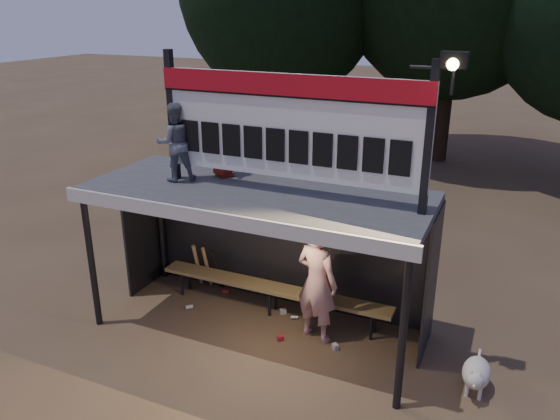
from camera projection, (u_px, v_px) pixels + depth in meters
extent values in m
plane|color=#4F3A27|center=(258.00, 329.00, 8.63)|extent=(80.00, 80.00, 0.00)
imported|color=silver|center=(317.00, 282.00, 8.09)|extent=(0.78, 0.62, 1.89)
imported|color=slate|center=(175.00, 142.00, 8.02)|extent=(0.72, 0.71, 1.17)
imported|color=maroon|center=(222.00, 142.00, 8.28)|extent=(0.60, 0.60, 1.05)
cube|color=#424245|center=(256.00, 194.00, 7.83)|extent=(5.00, 2.00, 0.12)
cube|color=silver|center=(221.00, 220.00, 6.97)|extent=(5.10, 0.06, 0.20)
cylinder|color=black|center=(91.00, 262.00, 8.38)|extent=(0.10, 0.10, 2.20)
cylinder|color=black|center=(403.00, 333.00, 6.56)|extent=(0.10, 0.10, 2.20)
cylinder|color=black|center=(161.00, 222.00, 9.92)|extent=(0.10, 0.10, 2.20)
cylinder|color=black|center=(429.00, 271.00, 8.10)|extent=(0.10, 0.10, 2.20)
cube|color=black|center=(284.00, 242.00, 9.10)|extent=(5.00, 0.04, 2.20)
cube|color=black|center=(143.00, 229.00, 9.62)|extent=(0.04, 1.00, 2.20)
cube|color=black|center=(431.00, 284.00, 7.72)|extent=(0.04, 1.00, 2.20)
cylinder|color=black|center=(284.00, 182.00, 8.73)|extent=(5.00, 0.06, 0.06)
cube|color=black|center=(172.00, 116.00, 7.99)|extent=(0.10, 0.10, 1.90)
cube|color=black|center=(429.00, 140.00, 6.58)|extent=(0.10, 0.10, 1.90)
cube|color=white|center=(288.00, 127.00, 7.29)|extent=(3.80, 0.08, 1.40)
cube|color=red|center=(287.00, 85.00, 7.05)|extent=(3.80, 0.04, 0.28)
cube|color=black|center=(287.00, 97.00, 7.10)|extent=(3.80, 0.02, 0.03)
cube|color=black|center=(190.00, 136.00, 7.91)|extent=(0.27, 0.03, 0.45)
cube|color=black|center=(210.00, 138.00, 7.78)|extent=(0.27, 0.03, 0.45)
cube|color=black|center=(231.00, 140.00, 7.66)|extent=(0.27, 0.03, 0.45)
cube|color=black|center=(253.00, 142.00, 7.53)|extent=(0.27, 0.03, 0.45)
cube|color=black|center=(275.00, 145.00, 7.40)|extent=(0.27, 0.03, 0.45)
cube|color=black|center=(298.00, 147.00, 7.27)|extent=(0.27, 0.03, 0.45)
cube|color=black|center=(322.00, 150.00, 7.14)|extent=(0.27, 0.03, 0.45)
cube|color=black|center=(347.00, 153.00, 7.01)|extent=(0.27, 0.03, 0.45)
cube|color=black|center=(373.00, 155.00, 6.88)|extent=(0.27, 0.03, 0.45)
cube|color=black|center=(400.00, 158.00, 6.75)|extent=(0.27, 0.03, 0.45)
cylinder|color=black|center=(432.00, 67.00, 6.30)|extent=(0.50, 0.04, 0.04)
cylinder|color=black|center=(453.00, 82.00, 6.26)|extent=(0.04, 0.04, 0.30)
cube|color=black|center=(454.00, 60.00, 6.13)|extent=(0.30, 0.22, 0.18)
sphere|color=#FFD88C|center=(453.00, 64.00, 6.07)|extent=(0.14, 0.14, 0.14)
cube|color=olive|center=(273.00, 288.00, 8.94)|extent=(4.00, 0.35, 0.06)
cylinder|color=black|center=(182.00, 283.00, 9.56)|extent=(0.05, 0.05, 0.45)
cylinder|color=black|center=(189.00, 277.00, 9.77)|extent=(0.05, 0.05, 0.45)
cylinder|color=black|center=(270.00, 303.00, 8.92)|extent=(0.05, 0.05, 0.45)
cylinder|color=black|center=(276.00, 297.00, 9.12)|extent=(0.05, 0.05, 0.45)
cylinder|color=black|center=(371.00, 327.00, 8.27)|extent=(0.05, 0.05, 0.45)
cylinder|color=black|center=(375.00, 319.00, 8.47)|extent=(0.05, 0.05, 0.45)
cylinder|color=#2F2214|center=(282.00, 100.00, 18.04)|extent=(0.50, 0.50, 3.74)
cylinder|color=black|center=(445.00, 96.00, 17.35)|extent=(0.50, 0.50, 4.18)
ellipsoid|color=beige|center=(476.00, 373.00, 7.16)|extent=(0.36, 0.58, 0.36)
sphere|color=#EDE6CD|center=(475.00, 379.00, 6.89)|extent=(0.22, 0.22, 0.22)
cone|color=beige|center=(474.00, 385.00, 6.81)|extent=(0.10, 0.10, 0.10)
cone|color=beige|center=(472.00, 373.00, 6.86)|extent=(0.06, 0.06, 0.07)
cone|color=beige|center=(480.00, 375.00, 6.82)|extent=(0.06, 0.06, 0.07)
cylinder|color=beige|center=(467.00, 390.00, 7.10)|extent=(0.05, 0.05, 0.18)
cylinder|color=silver|center=(480.00, 394.00, 7.04)|extent=(0.05, 0.05, 0.18)
cylinder|color=white|center=(470.00, 374.00, 7.41)|extent=(0.05, 0.05, 0.18)
cylinder|color=silver|center=(482.00, 378.00, 7.35)|extent=(0.05, 0.05, 0.18)
cylinder|color=beige|center=(479.00, 356.00, 7.40)|extent=(0.04, 0.16, 0.14)
cylinder|color=#A77D4E|center=(198.00, 265.00, 9.79)|extent=(0.06, 0.27, 0.84)
cylinder|color=#9D7249|center=(207.00, 267.00, 9.71)|extent=(0.07, 0.30, 0.83)
cylinder|color=black|center=(217.00, 269.00, 9.64)|extent=(0.07, 0.32, 0.83)
cube|color=#AF1E23|center=(280.00, 338.00, 8.31)|extent=(0.12, 0.12, 0.08)
cylinder|color=#A9A9AE|center=(294.00, 317.00, 8.87)|extent=(0.14, 0.10, 0.07)
cube|color=beige|center=(283.00, 311.00, 9.04)|extent=(0.12, 0.12, 0.08)
cylinder|color=red|center=(226.00, 291.00, 9.68)|extent=(0.13, 0.08, 0.07)
cube|color=#AAAAAF|center=(335.00, 347.00, 8.10)|extent=(0.12, 0.12, 0.08)
cylinder|color=beige|center=(189.00, 307.00, 9.18)|extent=(0.13, 0.13, 0.07)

